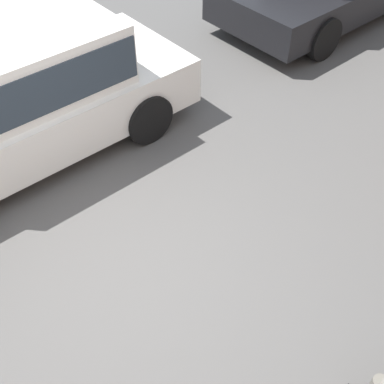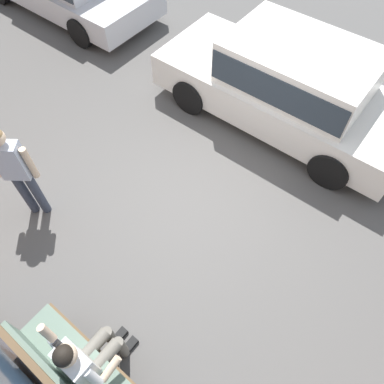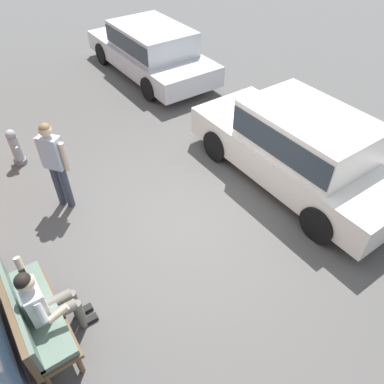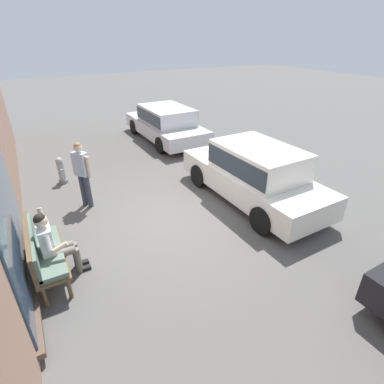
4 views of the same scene
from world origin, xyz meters
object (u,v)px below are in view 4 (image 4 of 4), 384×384
bench (41,251)px  parked_car_mid (254,172)px  parked_car_far (166,122)px  fire_hydrant (61,171)px  pedestrian_standing (82,170)px  person_on_phone (54,243)px

bench → parked_car_mid: bearing=-85.0°
parked_car_mid → parked_car_far: bearing=-1.5°
bench → fire_hydrant: (4.06, -0.86, -0.21)m
bench → pedestrian_standing: bearing=-27.9°
person_on_phone → fire_hydrant: person_on_phone is taller
parked_car_far → fire_hydrant: bearing=116.4°
parked_car_mid → fire_hydrant: size_ratio=5.46×
person_on_phone → parked_car_far: (6.33, -5.11, 0.03)m
person_on_phone → parked_car_far: bearing=-38.9°
parked_car_mid → parked_car_far: (5.83, -0.15, -0.07)m
parked_car_mid → bench: bearing=95.0°
bench → person_on_phone: bearing=-104.4°
parked_car_far → fire_hydrant: size_ratio=5.69×
parked_car_far → pedestrian_standing: bearing=134.0°
pedestrian_standing → fire_hydrant: pedestrian_standing is taller
parked_car_far → pedestrian_standing: size_ratio=2.67×
bench → pedestrian_standing: pedestrian_standing is taller
bench → parked_car_far: bearing=-40.3°
parked_car_far → bench: bearing=139.7°
pedestrian_standing → fire_hydrant: size_ratio=2.14×
parked_car_mid → parked_car_far: size_ratio=0.96×
parked_car_far → pedestrian_standing: (-3.97, 4.11, 0.26)m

